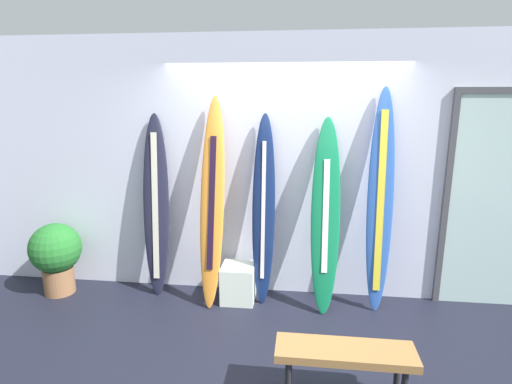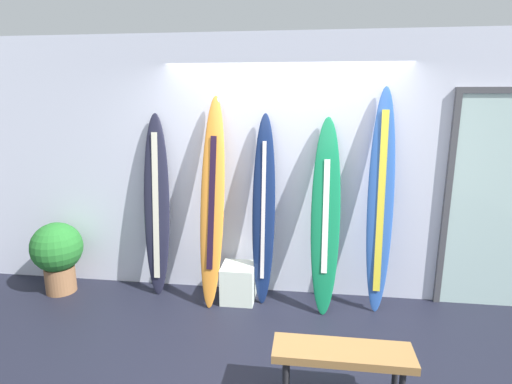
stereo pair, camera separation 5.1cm
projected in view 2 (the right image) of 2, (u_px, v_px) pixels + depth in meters
ground at (273, 357)px, 3.51m from camera, size 8.00×8.00×0.04m
wall_back at (285, 168)px, 4.44m from camera, size 7.20×0.20×2.80m
surfboard_charcoal at (157, 207)px, 4.45m from camera, size 0.30×0.31×2.00m
surfboard_sunset at (212, 204)px, 4.23m from camera, size 0.28×0.51×2.18m
surfboard_navy at (264, 212)px, 4.27m from camera, size 0.24×0.33×2.00m
surfboard_emerald at (326, 216)px, 4.12m from camera, size 0.29×0.48×1.97m
surfboard_cobalt at (380, 204)px, 4.09m from camera, size 0.27×0.35×2.27m
display_block_left at (238, 283)px, 4.41m from camera, size 0.35×0.35×0.40m
glass_door at (507, 199)px, 4.09m from camera, size 1.19×0.06×2.25m
potted_plant at (57, 252)px, 4.55m from camera, size 0.55×0.55×0.81m
bench at (342, 357)px, 2.87m from camera, size 0.98×0.30×0.45m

